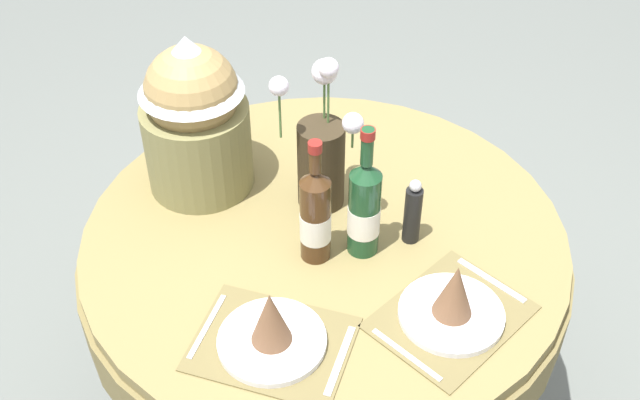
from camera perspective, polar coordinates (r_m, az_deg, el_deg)
dining_table at (r=2.09m, az=0.31°, el=-4.91°), size 1.25×1.25×0.77m
place_setting_left at (r=1.72m, az=-3.54°, el=-9.41°), size 0.43×0.42×0.16m
place_setting_right at (r=1.79m, az=9.61°, el=-7.39°), size 0.42×0.37×0.16m
flower_vase at (r=1.99m, az=0.10°, el=3.36°), size 0.19×0.19×0.42m
wine_bottle_left at (r=1.86m, az=3.23°, el=-0.54°), size 0.08×0.08×0.36m
wine_bottle_right at (r=1.85m, az=-0.34°, el=-1.08°), size 0.08×0.08×0.34m
pepper_mill at (r=1.93m, az=6.73°, el=-0.93°), size 0.04×0.04×0.19m
gift_tub_back_left at (r=2.03m, az=-9.13°, el=6.49°), size 0.28×0.28×0.44m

